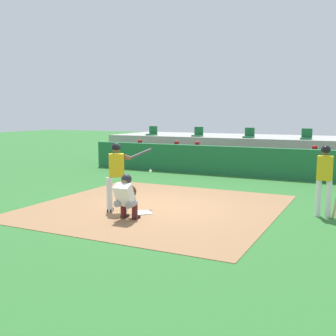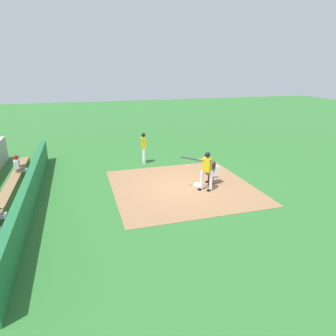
{
  "view_description": "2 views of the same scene",
  "coord_description": "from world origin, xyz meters",
  "px_view_note": "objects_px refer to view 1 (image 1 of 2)",
  "views": [
    {
      "loc": [
        5.13,
        -9.74,
        2.55
      ],
      "look_at": [
        0.0,
        0.7,
        1.0
      ],
      "focal_mm": 43.9,
      "sensor_mm": 36.0,
      "label": 1
    },
    {
      "loc": [
        -12.27,
        4.41,
        5.28
      ],
      "look_at": [
        0.0,
        0.7,
        1.0
      ],
      "focal_mm": 31.99,
      "sensor_mm": 36.0,
      "label": 2
    }
  ],
  "objects_px": {
    "home_plate": "(142,213)",
    "dugout_player_1": "(175,154)",
    "batter_at_plate": "(118,172)",
    "stadium_seat_3": "(306,136)",
    "on_deck_batter": "(325,176)",
    "stadium_seat_1": "(198,134)",
    "dugout_player_0": "(139,153)",
    "stadium_seat_0": "(152,133)",
    "dugout_player_3": "(314,161)",
    "stadium_seat_2": "(249,135)",
    "catcher_crouched": "(127,195)",
    "dugout_player_2": "(196,155)"
  },
  "relations": [
    {
      "from": "stadium_seat_0",
      "to": "stadium_seat_3",
      "type": "height_order",
      "value": "same"
    },
    {
      "from": "on_deck_batter",
      "to": "stadium_seat_2",
      "type": "distance_m",
      "value": 9.47
    },
    {
      "from": "dugout_player_1",
      "to": "stadium_seat_0",
      "type": "relative_size",
      "value": 2.71
    },
    {
      "from": "dugout_player_3",
      "to": "stadium_seat_0",
      "type": "xyz_separation_m",
      "value": [
        -8.39,
        2.03,
        0.86
      ]
    },
    {
      "from": "dugout_player_1",
      "to": "batter_at_plate",
      "type": "bearing_deg",
      "value": -75.01
    },
    {
      "from": "dugout_player_1",
      "to": "dugout_player_2",
      "type": "xyz_separation_m",
      "value": [
        1.03,
        0.0,
        0.0
      ]
    },
    {
      "from": "batter_at_plate",
      "to": "dugout_player_0",
      "type": "xyz_separation_m",
      "value": [
        -4.16,
        8.21,
        -0.36
      ]
    },
    {
      "from": "stadium_seat_1",
      "to": "dugout_player_3",
      "type": "bearing_deg",
      "value": -19.36
    },
    {
      "from": "dugout_player_3",
      "to": "stadium_seat_2",
      "type": "xyz_separation_m",
      "value": [
        -3.19,
        2.03,
        0.86
      ]
    },
    {
      "from": "home_plate",
      "to": "catcher_crouched",
      "type": "relative_size",
      "value": 0.26
    },
    {
      "from": "home_plate",
      "to": "dugout_player_1",
      "type": "height_order",
      "value": "dugout_player_1"
    },
    {
      "from": "dugout_player_3",
      "to": "batter_at_plate",
      "type": "bearing_deg",
      "value": -115.27
    },
    {
      "from": "dugout_player_0",
      "to": "stadium_seat_2",
      "type": "bearing_deg",
      "value": 22.76
    },
    {
      "from": "home_plate",
      "to": "batter_at_plate",
      "type": "relative_size",
      "value": 0.24
    },
    {
      "from": "home_plate",
      "to": "dugout_player_2",
      "type": "relative_size",
      "value": 0.34
    },
    {
      "from": "dugout_player_1",
      "to": "dugout_player_3",
      "type": "distance_m",
      "value": 6.08
    },
    {
      "from": "stadium_seat_2",
      "to": "dugout_player_1",
      "type": "bearing_deg",
      "value": -144.83
    },
    {
      "from": "dugout_player_3",
      "to": "home_plate",
      "type": "bearing_deg",
      "value": -111.38
    },
    {
      "from": "home_plate",
      "to": "batter_at_plate",
      "type": "distance_m",
      "value": 1.23
    },
    {
      "from": "catcher_crouched",
      "to": "dugout_player_3",
      "type": "xyz_separation_m",
      "value": [
        3.2,
        8.87,
        0.06
      ]
    },
    {
      "from": "home_plate",
      "to": "stadium_seat_2",
      "type": "height_order",
      "value": "stadium_seat_2"
    },
    {
      "from": "stadium_seat_2",
      "to": "stadium_seat_3",
      "type": "distance_m",
      "value": 2.6
    },
    {
      "from": "batter_at_plate",
      "to": "stadium_seat_0",
      "type": "relative_size",
      "value": 3.76
    },
    {
      "from": "on_deck_batter",
      "to": "dugout_player_2",
      "type": "relative_size",
      "value": 1.37
    },
    {
      "from": "stadium_seat_2",
      "to": "stadium_seat_0",
      "type": "bearing_deg",
      "value": 180.0
    },
    {
      "from": "batter_at_plate",
      "to": "stadium_seat_1",
      "type": "xyz_separation_m",
      "value": [
        -1.91,
        10.25,
        0.5
      ]
    },
    {
      "from": "home_plate",
      "to": "batter_at_plate",
      "type": "xyz_separation_m",
      "value": [
        -0.69,
        -0.07,
        1.01
      ]
    },
    {
      "from": "batter_at_plate",
      "to": "stadium_seat_0",
      "type": "height_order",
      "value": "stadium_seat_0"
    },
    {
      "from": "home_plate",
      "to": "on_deck_batter",
      "type": "xyz_separation_m",
      "value": [
        4.2,
        1.71,
        1.0
      ]
    },
    {
      "from": "dugout_player_1",
      "to": "stadium_seat_0",
      "type": "xyz_separation_m",
      "value": [
        -2.31,
        2.03,
        0.86
      ]
    },
    {
      "from": "dugout_player_0",
      "to": "stadium_seat_3",
      "type": "relative_size",
      "value": 2.71
    },
    {
      "from": "home_plate",
      "to": "dugout_player_0",
      "type": "bearing_deg",
      "value": 120.78
    },
    {
      "from": "dugout_player_3",
      "to": "stadium_seat_1",
      "type": "distance_m",
      "value": 6.2
    },
    {
      "from": "batter_at_plate",
      "to": "stadium_seat_3",
      "type": "relative_size",
      "value": 3.76
    },
    {
      "from": "batter_at_plate",
      "to": "on_deck_batter",
      "type": "bearing_deg",
      "value": 19.97
    },
    {
      "from": "batter_at_plate",
      "to": "dugout_player_3",
      "type": "relative_size",
      "value": 1.39
    },
    {
      "from": "dugout_player_3",
      "to": "stadium_seat_2",
      "type": "distance_m",
      "value": 3.88
    },
    {
      "from": "on_deck_batter",
      "to": "stadium_seat_1",
      "type": "xyz_separation_m",
      "value": [
        -6.8,
        8.47,
        0.51
      ]
    },
    {
      "from": "on_deck_batter",
      "to": "dugout_player_1",
      "type": "bearing_deg",
      "value": 137.74
    },
    {
      "from": "dugout_player_1",
      "to": "stadium_seat_1",
      "type": "xyz_separation_m",
      "value": [
        0.29,
        2.03,
        0.86
      ]
    },
    {
      "from": "stadium_seat_1",
      "to": "home_plate",
      "type": "bearing_deg",
      "value": -75.67
    },
    {
      "from": "catcher_crouched",
      "to": "stadium_seat_0",
      "type": "height_order",
      "value": "stadium_seat_0"
    },
    {
      "from": "dugout_player_0",
      "to": "stadium_seat_2",
      "type": "xyz_separation_m",
      "value": [
        4.85,
        2.03,
        0.86
      ]
    },
    {
      "from": "dugout_player_3",
      "to": "stadium_seat_1",
      "type": "height_order",
      "value": "stadium_seat_1"
    },
    {
      "from": "catcher_crouched",
      "to": "stadium_seat_2",
      "type": "xyz_separation_m",
      "value": [
        0.01,
        10.91,
        0.93
      ]
    },
    {
      "from": "on_deck_batter",
      "to": "home_plate",
      "type": "bearing_deg",
      "value": -157.9
    },
    {
      "from": "dugout_player_1",
      "to": "stadium_seat_3",
      "type": "relative_size",
      "value": 2.71
    },
    {
      "from": "stadium_seat_0",
      "to": "stadium_seat_2",
      "type": "bearing_deg",
      "value": 0.0
    },
    {
      "from": "on_deck_batter",
      "to": "dugout_player_3",
      "type": "distance_m",
      "value": 6.53
    },
    {
      "from": "dugout_player_2",
      "to": "dugout_player_0",
      "type": "bearing_deg",
      "value": 180.0
    }
  ]
}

